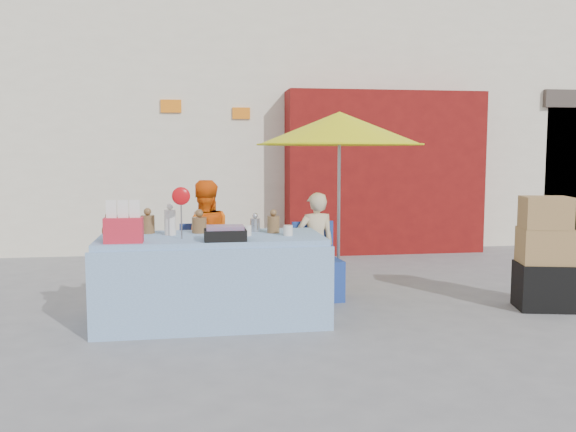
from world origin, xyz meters
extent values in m
plane|color=slate|center=(0.00, 0.00, 0.00)|extent=(80.00, 80.00, 0.00)
cube|color=silver|center=(0.00, 7.00, 2.25)|extent=(12.00, 5.00, 4.50)
cube|color=maroon|center=(2.20, 4.20, 1.30)|extent=(3.20, 0.60, 2.60)
cube|color=#4C331E|center=(6.50, 6.00, 1.20)|extent=(2.60, 3.00, 2.40)
cube|color=#3F3833|center=(6.50, 6.00, 2.55)|extent=(2.80, 3.20, 0.30)
cube|color=orange|center=(-1.20, 4.48, 2.35)|extent=(0.32, 0.04, 0.20)
cube|color=orange|center=(-0.10, 4.48, 2.25)|extent=(0.28, 0.04, 0.18)
cube|color=#8EB3E3|center=(-0.69, 0.47, 0.42)|extent=(2.13, 0.97, 0.84)
cube|color=#8EB3E3|center=(-0.69, -0.02, 0.39)|extent=(2.17, 0.05, 0.78)
cube|color=#8EB3E3|center=(-0.70, 0.96, 0.39)|extent=(2.17, 0.05, 0.78)
cylinder|color=silver|center=(-1.53, 0.63, 0.94)|extent=(0.12, 0.12, 0.20)
cylinder|color=brown|center=(-1.31, 0.74, 0.93)|extent=(0.14, 0.14, 0.18)
cylinder|color=silver|center=(-1.08, 0.58, 0.96)|extent=(0.11, 0.11, 0.25)
cylinder|color=brown|center=(-0.81, 0.69, 0.91)|extent=(0.15, 0.15, 0.16)
cylinder|color=#B2B2B7|center=(-0.25, 0.72, 0.90)|extent=(0.10, 0.10, 0.13)
cylinder|color=brown|center=(-0.08, 0.59, 0.92)|extent=(0.12, 0.12, 0.17)
cylinder|color=silver|center=(-0.36, 0.42, 0.89)|extent=(0.09, 0.09, 0.10)
cylinder|color=silver|center=(0.03, 0.36, 0.89)|extent=(0.09, 0.09, 0.10)
sphere|color=brown|center=(-1.61, 0.35, 0.92)|extent=(0.17, 0.17, 0.17)
ellipsoid|color=red|center=(-0.97, 0.30, 1.23)|extent=(0.17, 0.06, 0.17)
cube|color=red|center=(-1.47, 0.13, 0.95)|extent=(0.34, 0.16, 0.22)
cube|color=black|center=(-0.58, 0.14, 0.89)|extent=(0.38, 0.27, 0.10)
cube|color=navy|center=(-0.76, 1.18, 0.23)|extent=(0.53, 0.51, 0.45)
cube|color=navy|center=(-0.78, 1.40, 0.65)|extent=(0.48, 0.09, 0.40)
cube|color=navy|center=(0.49, 1.18, 0.23)|extent=(0.53, 0.51, 0.45)
cube|color=navy|center=(0.47, 1.40, 0.65)|extent=(0.48, 0.09, 0.40)
imported|color=#FF620D|center=(-0.76, 1.33, 0.67)|extent=(0.70, 0.57, 1.33)
imported|color=#CDB891|center=(0.49, 1.33, 0.59)|extent=(0.46, 0.33, 1.18)
cylinder|color=gray|center=(0.79, 1.48, 1.00)|extent=(0.04, 0.04, 2.00)
cone|color=yellow|center=(0.79, 1.48, 1.90)|extent=(1.90, 1.90, 0.38)
cylinder|color=yellow|center=(0.79, 1.48, 1.72)|extent=(1.90, 1.90, 0.02)
cube|color=black|center=(2.73, 0.42, 0.24)|extent=(0.62, 0.54, 0.48)
cube|color=olive|center=(2.73, 0.42, 0.67)|extent=(0.58, 0.49, 0.37)
cube|color=olive|center=(2.71, 0.40, 1.02)|extent=(0.53, 0.44, 0.33)
ellipsoid|color=#FFF51A|center=(-1.30, 0.31, 0.16)|extent=(0.80, 0.69, 0.32)
camera|label=1|loc=(-0.83, -5.35, 1.63)|focal=38.00mm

